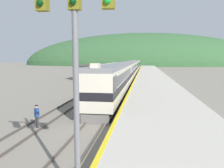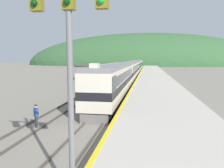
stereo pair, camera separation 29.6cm
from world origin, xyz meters
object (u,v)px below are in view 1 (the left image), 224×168
object	(u,v)px
carriage_second	(128,70)
siding_train	(112,71)
carriage_fourth	(136,65)
express_train_lead_car	(114,81)
carriage_third	(134,67)
track_worker	(37,115)
signal_mast_main	(75,30)

from	to	relation	value
carriage_second	siding_train	world-z (taller)	carriage_second
carriage_second	carriage_fourth	size ratio (longest dim) A/B	1.00
express_train_lead_car	carriage_fourth	world-z (taller)	express_train_lead_car
carriage_third	carriage_fourth	distance (m)	23.80
carriage_second	siding_train	xyz separation A→B (m)	(-4.19, 3.68, -0.38)
carriage_fourth	track_worker	bearing A→B (deg)	-92.75
carriage_third	signal_mast_main	world-z (taller)	signal_mast_main
express_train_lead_car	carriage_fourth	xyz separation A→B (m)	(0.00, 70.72, -0.01)
carriage_second	siding_train	size ratio (longest dim) A/B	0.69
carriage_third	signal_mast_main	distance (m)	66.11
carriage_second	carriage_fourth	bearing A→B (deg)	90.00
track_worker	siding_train	bearing A→B (deg)	90.35
carriage_fourth	siding_train	world-z (taller)	carriage_fourth
siding_train	carriage_second	bearing A→B (deg)	-41.23
signal_mast_main	carriage_fourth	bearing A→B (deg)	90.92
carriage_fourth	signal_mast_main	size ratio (longest dim) A/B	2.67
carriage_fourth	signal_mast_main	bearing A→B (deg)	-89.08
express_train_lead_car	signal_mast_main	bearing A→B (deg)	-85.68
siding_train	signal_mast_main	world-z (taller)	signal_mast_main
siding_train	signal_mast_main	bearing A→B (deg)	-83.00
carriage_third	siding_train	distance (m)	20.56
carriage_fourth	siding_train	bearing A→B (deg)	-95.45
siding_train	track_worker	bearing A→B (deg)	-89.65
express_train_lead_car	track_worker	world-z (taller)	express_train_lead_car
carriage_fourth	siding_train	xyz separation A→B (m)	(-4.19, -43.92, -0.38)
express_train_lead_car	signal_mast_main	xyz separation A→B (m)	(1.44, -19.08, 3.58)
carriage_third	express_train_lead_car	bearing A→B (deg)	-90.00
carriage_second	siding_train	bearing A→B (deg)	138.77
carriage_second	track_worker	distance (m)	35.00
signal_mast_main	express_train_lead_car	bearing A→B (deg)	94.32
carriage_second	carriage_fourth	distance (m)	47.59
carriage_second	signal_mast_main	distance (m)	42.38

